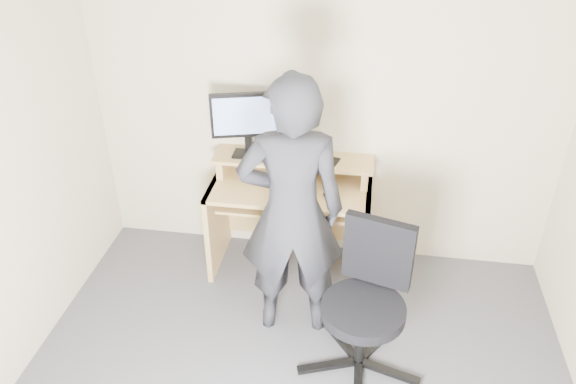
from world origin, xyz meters
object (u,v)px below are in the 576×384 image
(monitor, at_px, (247,119))
(person, at_px, (291,212))
(office_chair, at_px, (368,296))
(desk, at_px, (292,203))

(monitor, height_order, person, person)
(office_chair, bearing_deg, desk, 139.02)
(office_chair, height_order, person, person)
(monitor, xyz_separation_m, person, (0.44, -0.74, -0.28))
(desk, bearing_deg, monitor, 170.80)
(office_chair, xyz_separation_m, person, (-0.52, 0.26, 0.39))
(desk, xyz_separation_m, office_chair, (0.62, -0.95, -0.01))
(desk, xyz_separation_m, person, (0.10, -0.69, 0.38))
(monitor, bearing_deg, office_chair, -61.99)
(desk, height_order, office_chair, office_chair)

